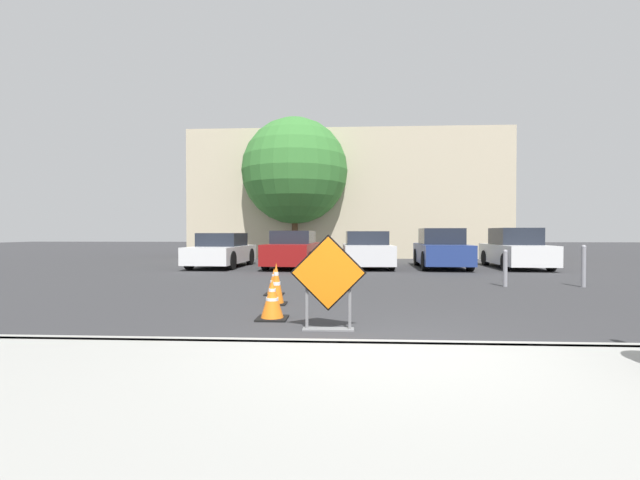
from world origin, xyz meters
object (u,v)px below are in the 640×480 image
at_px(parked_car_second, 293,250).
at_px(parked_car_fifth, 516,250).
at_px(parked_car_third, 367,251).
at_px(traffic_cone_second, 276,284).
at_px(traffic_cone_nearest, 272,300).
at_px(road_closed_sign, 328,280).
at_px(traffic_cone_third, 274,282).
at_px(parked_car_fourth, 441,250).
at_px(bollard_second, 584,265).
at_px(bollard_nearest, 505,267).
at_px(parked_car_nearest, 222,251).

bearing_deg(parked_car_second, parked_car_fifth, -174.03).
bearing_deg(parked_car_third, traffic_cone_second, 74.71).
bearing_deg(traffic_cone_nearest, parked_car_second, 94.77).
bearing_deg(traffic_cone_second, parked_car_second, 94.52).
relative_size(road_closed_sign, traffic_cone_third, 2.29).
bearing_deg(parked_car_third, parked_car_fifth, 178.74).
bearing_deg(traffic_cone_third, parked_car_fifth, 42.91).
xyz_separation_m(parked_car_fourth, parked_car_fifth, (2.93, 0.17, -0.01)).
distance_m(traffic_cone_nearest, parked_car_third, 10.63).
bearing_deg(traffic_cone_second, parked_car_fourth, 59.64).
bearing_deg(road_closed_sign, parked_car_fifth, 57.89).
xyz_separation_m(traffic_cone_second, parked_car_fifth, (8.10, 9.01, 0.32)).
bearing_deg(traffic_cone_nearest, road_closed_sign, -38.90).
relative_size(parked_car_fourth, bollard_second, 3.78).
xyz_separation_m(traffic_cone_third, parked_car_fourth, (5.42, 7.58, 0.43)).
relative_size(traffic_cone_third, bollard_nearest, 0.62).
distance_m(traffic_cone_second, bollard_nearest, 6.26).
distance_m(parked_car_second, parked_car_fourth, 5.86).
height_order(traffic_cone_second, traffic_cone_third, traffic_cone_second).
bearing_deg(parked_car_third, road_closed_sign, 82.80).
xyz_separation_m(traffic_cone_nearest, parked_car_nearest, (-3.77, 10.27, 0.34)).
relative_size(traffic_cone_third, bollard_second, 0.55).
bearing_deg(parked_car_third, parked_car_nearest, 0.13).
xyz_separation_m(traffic_cone_nearest, parked_car_fourth, (5.01, 10.25, 0.41)).
height_order(parked_car_third, bollard_second, parked_car_third).
relative_size(traffic_cone_nearest, traffic_cone_third, 1.07).
relative_size(road_closed_sign, parked_car_third, 0.33).
bearing_deg(parked_car_fourth, road_closed_sign, 72.75).
bearing_deg(road_closed_sign, bollard_second, 39.24).
distance_m(parked_car_second, parked_car_third, 2.94).
xyz_separation_m(traffic_cone_second, parked_car_second, (-0.69, 8.69, 0.29)).
height_order(traffic_cone_nearest, parked_car_second, parked_car_second).
xyz_separation_m(road_closed_sign, parked_car_fifth, (7.01, 11.18, -0.00)).
distance_m(traffic_cone_nearest, traffic_cone_third, 2.70).
distance_m(parked_car_fourth, bollard_second, 6.24).
relative_size(parked_car_nearest, bollard_second, 3.94).
xyz_separation_m(parked_car_nearest, parked_car_fifth, (11.72, 0.15, 0.07)).
height_order(traffic_cone_third, parked_car_second, parked_car_second).
bearing_deg(bollard_second, bollard_nearest, 180.00).
bearing_deg(traffic_cone_second, road_closed_sign, -63.37).
relative_size(traffic_cone_third, parked_car_fourth, 0.15).
xyz_separation_m(road_closed_sign, traffic_cone_nearest, (-0.93, 0.75, -0.41)).
bearing_deg(traffic_cone_third, bollard_nearest, 17.19).
height_order(road_closed_sign, bollard_nearest, road_closed_sign).
height_order(parked_car_fourth, bollard_nearest, parked_car_fourth).
bearing_deg(bollard_nearest, parked_car_second, 137.41).
relative_size(parked_car_fifth, bollard_nearest, 4.36).
height_order(traffic_cone_third, parked_car_third, parked_car_third).
height_order(parked_car_fifth, bollard_nearest, parked_car_fifth).
distance_m(traffic_cone_second, bollard_second, 8.03).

